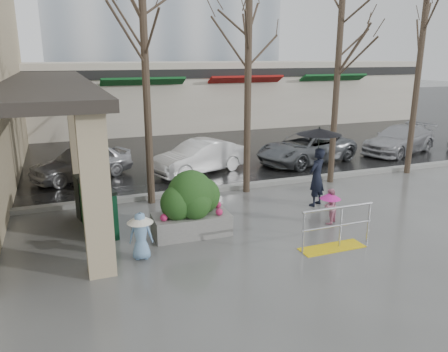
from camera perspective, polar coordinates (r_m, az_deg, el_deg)
ground at (r=11.09m, az=4.76°, el=-7.92°), size 120.00×120.00×0.00m
street_asphalt at (r=31.77m, az=-12.69°, el=7.16°), size 120.00×36.00×0.01m
curb at (r=14.54m, az=-2.03°, el=-1.81°), size 120.00×0.30×0.15m
canopy_slab at (r=17.17m, az=-22.47°, el=11.77°), size 2.80×18.00×0.25m
pillar_front at (r=9.06m, az=-16.38°, el=-2.14°), size 0.55×0.55×3.50m
pillar_back at (r=15.39m, az=-18.52°, el=4.78°), size 0.55×0.55×3.50m
storefront_row at (r=27.98m, az=-7.56°, el=10.47°), size 34.00×6.74×4.00m
handrail at (r=10.64m, az=14.31°, el=-7.22°), size 1.90×0.50×1.03m
tree_west at (r=13.01m, az=-10.45°, el=18.28°), size 3.20×3.20×6.80m
tree_midwest at (r=13.98m, az=3.25°, el=18.90°), size 3.20×3.20×7.00m
tree_mideast at (r=15.59m, az=14.87°, el=16.70°), size 3.20×3.20×6.50m
tree_east at (r=17.86m, az=24.62°, el=17.32°), size 3.20×3.20×7.20m
woman at (r=13.20m, az=12.14°, el=2.14°), size 1.32×1.32×2.40m
child_pink at (r=12.06m, az=13.68°, el=-3.51°), size 0.60×0.57×0.97m
child_blue at (r=9.87m, az=-10.84°, el=-7.18°), size 0.59×0.59×1.09m
planter at (r=10.98m, az=-4.32°, el=-3.68°), size 1.94×1.13×1.67m
news_boxes at (r=11.88m, az=-16.50°, el=-3.71°), size 0.95×2.27×1.24m
car_a at (r=16.84m, az=-18.10°, el=1.78°), size 3.98×2.87×1.26m
car_b at (r=16.78m, az=-3.27°, el=2.49°), size 4.05×2.52×1.26m
car_c at (r=18.74m, az=10.68°, el=3.62°), size 4.93×3.22×1.26m
car_d at (r=21.87m, az=21.92°, el=4.45°), size 4.68×3.12×1.26m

